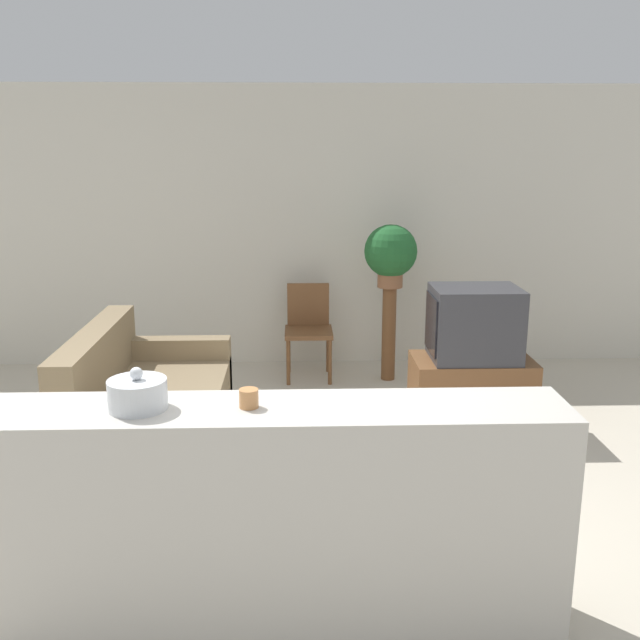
{
  "coord_description": "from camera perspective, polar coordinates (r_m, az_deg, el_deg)",
  "views": [
    {
      "loc": [
        0.18,
        -3.53,
        2.15
      ],
      "look_at": [
        0.36,
        1.71,
        0.85
      ],
      "focal_mm": 40.0,
      "sensor_mm": 36.0,
      "label": 1
    }
  ],
  "objects": [
    {
      "name": "couch",
      "position": [
        5.24,
        -13.68,
        -7.04
      ],
      "size": [
        0.97,
        1.62,
        0.89
      ],
      "color": "#847051",
      "rests_on": "ground_plane"
    },
    {
      "name": "potted_plant",
      "position": [
        6.47,
        5.68,
        5.38
      ],
      "size": [
        0.48,
        0.48,
        0.57
      ],
      "color": "#8E5B3D",
      "rests_on": "plant_stand"
    },
    {
      "name": "wall_back",
      "position": [
        7.0,
        -3.41,
        7.34
      ],
      "size": [
        9.0,
        0.06,
        2.7
      ],
      "color": "beige",
      "rests_on": "ground_plane"
    },
    {
      "name": "ground_plane",
      "position": [
        4.13,
        -4.33,
        -17.44
      ],
      "size": [
        14.0,
        14.0,
        0.0
      ],
      "primitive_type": "plane",
      "color": "beige"
    },
    {
      "name": "plant_stand",
      "position": [
        6.63,
        5.52,
        -1.09
      ],
      "size": [
        0.13,
        0.13,
        0.88
      ],
      "color": "brown",
      "rests_on": "ground_plane"
    },
    {
      "name": "foreground_counter",
      "position": [
        3.27,
        -5.0,
        -15.72
      ],
      "size": [
        2.69,
        0.44,
        1.07
      ],
      "color": "beige",
      "rests_on": "ground_plane"
    },
    {
      "name": "candle_jar",
      "position": [
        3.03,
        -5.72,
        -6.25
      ],
      "size": [
        0.08,
        0.08,
        0.08
      ],
      "color": "#C6844C",
      "rests_on": "foreground_counter"
    },
    {
      "name": "television",
      "position": [
        5.62,
        12.22,
        -0.27
      ],
      "size": [
        0.68,
        0.51,
        0.57
      ],
      "color": "#333338",
      "rests_on": "tv_stand"
    },
    {
      "name": "decorative_bowl",
      "position": [
        3.09,
        -14.39,
        -5.74
      ],
      "size": [
        0.25,
        0.25,
        0.18
      ],
      "color": "silver",
      "rests_on": "foreground_counter"
    },
    {
      "name": "tv_stand",
      "position": [
        5.77,
        12.01,
        -5.5
      ],
      "size": [
        0.93,
        0.53,
        0.52
      ],
      "color": "brown",
      "rests_on": "ground_plane"
    },
    {
      "name": "wooden_chair",
      "position": [
        6.68,
        -0.93,
        -0.43
      ],
      "size": [
        0.44,
        0.44,
        0.87
      ],
      "color": "brown",
      "rests_on": "ground_plane"
    }
  ]
}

